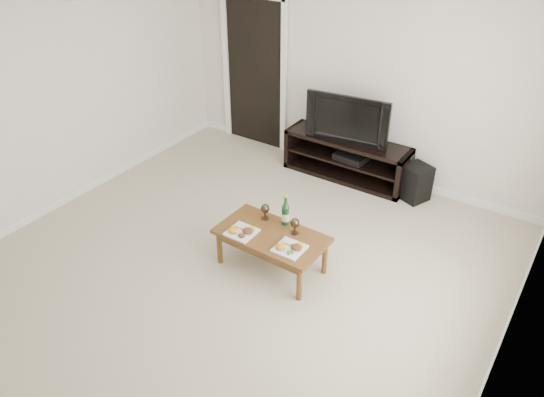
{
  "coord_description": "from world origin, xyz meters",
  "views": [
    {
      "loc": [
        2.62,
        -3.1,
        3.49
      ],
      "look_at": [
        0.17,
        0.58,
        0.7
      ],
      "focal_mm": 35.0,
      "sensor_mm": 36.0,
      "label": 1
    }
  ],
  "objects": [
    {
      "name": "floor",
      "position": [
        0.0,
        0.0,
        0.0
      ],
      "size": [
        5.5,
        5.5,
        0.0
      ],
      "primitive_type": "plane",
      "color": "beige",
      "rests_on": "ground"
    },
    {
      "name": "plate_right",
      "position": [
        0.56,
        0.3,
        0.45
      ],
      "size": [
        0.27,
        0.27,
        0.07
      ],
      "primitive_type": "cube",
      "color": "white",
      "rests_on": "coffee_table"
    },
    {
      "name": "television",
      "position": [
        0.05,
        2.5,
        0.86
      ],
      "size": [
        1.07,
        0.27,
        0.61
      ],
      "primitive_type": "imported",
      "rotation": [
        0.0,
        0.0,
        0.12
      ],
      "color": "black",
      "rests_on": "media_console"
    },
    {
      "name": "ceiling",
      "position": [
        0.0,
        0.0,
        2.62
      ],
      "size": [
        5.0,
        5.5,
        0.04
      ],
      "primitive_type": "cube",
      "color": "white",
      "rests_on": "back_wall"
    },
    {
      "name": "av_receiver",
      "position": [
        0.13,
        2.48,
        0.33
      ],
      "size": [
        0.43,
        0.34,
        0.08
      ],
      "primitive_type": "cube",
      "rotation": [
        0.0,
        0.0,
        -0.1
      ],
      "color": "black",
      "rests_on": "media_console"
    },
    {
      "name": "subwoofer",
      "position": [
        1.0,
        2.48,
        0.22
      ],
      "size": [
        0.39,
        0.39,
        0.45
      ],
      "primitive_type": "cube",
      "rotation": [
        0.0,
        0.0,
        -0.4
      ],
      "color": "black",
      "rests_on": "ground"
    },
    {
      "name": "media_console",
      "position": [
        0.05,
        2.5,
        0.28
      ],
      "size": [
        1.64,
        0.45,
        0.55
      ],
      "primitive_type": "cube",
      "color": "black",
      "rests_on": "ground"
    },
    {
      "name": "coffee_table",
      "position": [
        0.28,
        0.41,
        0.21
      ],
      "size": [
        1.1,
        0.62,
        0.42
      ],
      "primitive_type": "cube",
      "rotation": [
        0.0,
        0.0,
        -0.02
      ],
      "color": "brown",
      "rests_on": "ground"
    },
    {
      "name": "goblet_left",
      "position": [
        0.07,
        0.6,
        0.51
      ],
      "size": [
        0.09,
        0.09,
        0.17
      ],
      "primitive_type": null,
      "color": "#3A2F1F",
      "rests_on": "coffee_table"
    },
    {
      "name": "back_wall",
      "position": [
        0.0,
        2.77,
        1.3
      ],
      "size": [
        5.0,
        0.04,
        2.6
      ],
      "primitive_type": "cube",
      "color": "beige",
      "rests_on": "ground"
    },
    {
      "name": "goblet_right",
      "position": [
        0.46,
        0.55,
        0.51
      ],
      "size": [
        0.09,
        0.09,
        0.17
      ],
      "primitive_type": null,
      "color": "#3A2F1F",
      "rests_on": "coffee_table"
    },
    {
      "name": "wine_bottle",
      "position": [
        0.3,
        0.63,
        0.59
      ],
      "size": [
        0.07,
        0.07,
        0.35
      ],
      "primitive_type": "cylinder",
      "color": "#0F3717",
      "rests_on": "coffee_table"
    },
    {
      "name": "plate_left",
      "position": [
        0.03,
        0.26,
        0.45
      ],
      "size": [
        0.27,
        0.27,
        0.07
      ],
      "primitive_type": "cube",
      "color": "white",
      "rests_on": "coffee_table"
    },
    {
      "name": "doorway",
      "position": [
        -1.55,
        2.73,
        1.02
      ],
      "size": [
        0.9,
        0.02,
        2.05
      ],
      "primitive_type": "cube",
      "color": "black",
      "rests_on": "ground"
    }
  ]
}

